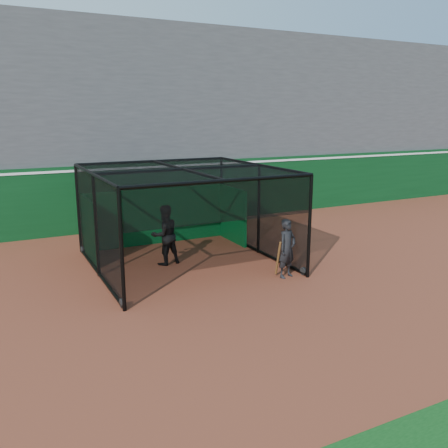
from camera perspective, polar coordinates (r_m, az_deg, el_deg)
name	(u,v)px	position (r m, az deg, el deg)	size (l,w,h in m)	color
ground	(227,303)	(11.31, 0.32, -9.49)	(120.00, 120.00, 0.00)	brown
outfield_wall	(127,195)	(18.67, -11.59, 3.42)	(50.00, 0.50, 2.50)	#0A3916
grandstand	(101,111)	(22.09, -14.63, 13.03)	(50.00, 7.85, 8.95)	#4C4C4F
batting_cage	(184,217)	(13.87, -4.87, 0.81)	(5.16, 5.38, 2.81)	black
batter	(165,235)	(13.98, -7.14, -1.31)	(0.86, 0.67, 1.78)	black
on_deck_player	(287,249)	(12.90, 7.59, -2.94)	(0.67, 0.53, 1.61)	black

